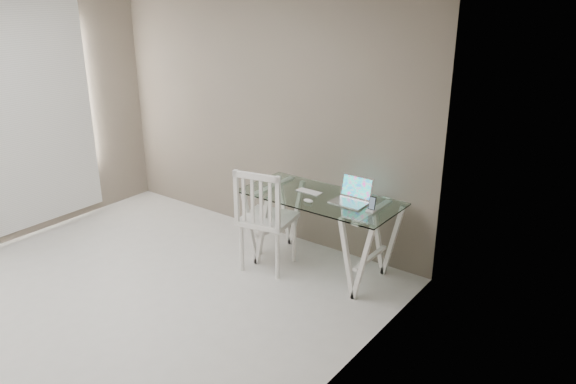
% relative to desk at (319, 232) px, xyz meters
% --- Properties ---
extents(room, '(4.50, 4.52, 2.71)m').
position_rel_desk_xyz_m(room, '(-1.09, -1.79, 1.33)').
color(room, beige).
rests_on(room, ground).
extents(desk, '(1.50, 0.70, 0.75)m').
position_rel_desk_xyz_m(desk, '(0.00, 0.00, 0.00)').
color(desk, silver).
rests_on(desk, ground).
extents(chair, '(0.55, 0.55, 1.03)m').
position_rel_desk_xyz_m(chair, '(-0.41, -0.33, 0.18)').
color(chair, white).
rests_on(chair, ground).
extents(laptop, '(0.32, 0.27, 0.22)m').
position_rel_desk_xyz_m(laptop, '(0.30, 0.07, 0.42)').
color(laptop, '#BBBBC0').
rests_on(laptop, desk).
extents(keyboard, '(0.26, 0.11, 0.01)m').
position_rel_desk_xyz_m(keyboard, '(-0.15, 0.04, 0.37)').
color(keyboard, silver).
rests_on(keyboard, desk).
extents(mouse, '(0.10, 0.06, 0.03)m').
position_rel_desk_xyz_m(mouse, '(-0.01, -0.18, 0.38)').
color(mouse, white).
rests_on(mouse, desk).
extents(phone_dock, '(0.07, 0.07, 0.13)m').
position_rel_desk_xyz_m(phone_dock, '(0.55, -0.03, 0.40)').
color(phone_dock, white).
rests_on(phone_dock, desk).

